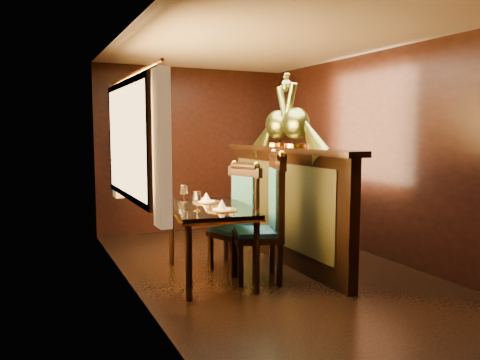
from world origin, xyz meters
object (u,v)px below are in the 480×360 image
(dining_table, at_px, (209,213))
(peacock_right, at_px, (277,112))
(chair_left, at_px, (269,213))
(peacock_left, at_px, (296,109))
(chair_right, at_px, (240,213))

(dining_table, bearing_deg, peacock_right, 30.40)
(chair_left, height_order, peacock_left, peacock_left)
(peacock_left, height_order, peacock_right, peacock_left)
(chair_left, bearing_deg, dining_table, 168.80)
(chair_right, xyz_separation_m, peacock_right, (0.57, 0.19, 1.13))
(chair_left, bearing_deg, peacock_left, 48.38)
(chair_right, height_order, peacock_left, peacock_left)
(chair_right, bearing_deg, dining_table, -173.99)
(dining_table, distance_m, peacock_right, 1.54)
(dining_table, height_order, peacock_left, peacock_left)
(dining_table, xyz_separation_m, peacock_right, (1.03, 0.40, 1.07))
(chair_right, distance_m, peacock_left, 1.30)
(peacock_right, bearing_deg, chair_left, -124.67)
(dining_table, height_order, chair_right, chair_right)
(peacock_left, bearing_deg, chair_right, 158.65)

